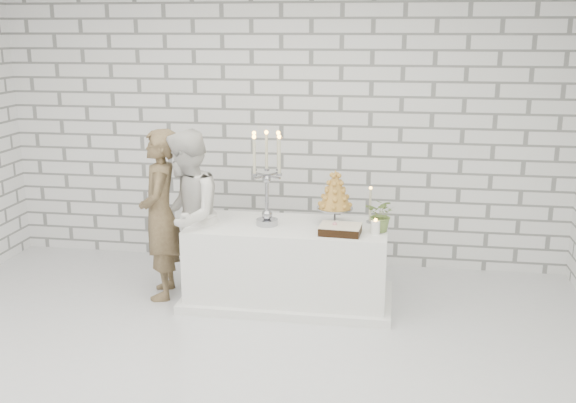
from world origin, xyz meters
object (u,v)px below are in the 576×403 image
object	(u,v)px
candelabra	(267,179)
croquembouche	(335,197)
cake_table	(288,264)
bride	(187,217)
groom	(160,215)

from	to	relation	value
candelabra	croquembouche	size ratio (longest dim) A/B	1.69
cake_table	croquembouche	world-z (taller)	croquembouche
bride	croquembouche	world-z (taller)	bride
groom	candelabra	distance (m)	1.08
groom	bride	xyz separation A→B (m)	(0.27, -0.05, 0.00)
cake_table	candelabra	distance (m)	0.83
cake_table	croquembouche	size ratio (longest dim) A/B	3.52
candelabra	croquembouche	xyz separation A→B (m)	(0.61, 0.11, -0.18)
groom	bride	size ratio (longest dim) A/B	1.00
candelabra	croquembouche	distance (m)	0.64
candelabra	groom	bearing A→B (deg)	179.83
croquembouche	cake_table	bearing A→B (deg)	-169.00
croquembouche	bride	bearing A→B (deg)	-173.06
cake_table	candelabra	bearing A→B (deg)	-170.74
cake_table	croquembouche	bearing A→B (deg)	11.00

